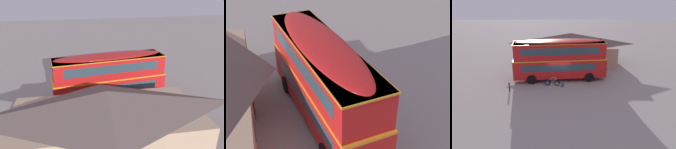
% 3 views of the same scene
% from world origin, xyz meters
% --- Properties ---
extents(ground_plane, '(120.00, 120.00, 0.00)m').
position_xyz_m(ground_plane, '(0.00, 0.00, 0.00)').
color(ground_plane, gray).
extents(double_decker_bus, '(10.90, 3.51, 4.79)m').
position_xyz_m(double_decker_bus, '(0.03, 0.69, 2.65)').
color(double_decker_bus, black).
rests_on(double_decker_bus, ground).
extents(touring_bicycle, '(1.73, 0.46, 1.04)m').
position_xyz_m(touring_bicycle, '(-0.89, -1.29, 0.37)').
color(touring_bicycle, black).
rests_on(touring_bicycle, ground).
extents(backpack_on_ground, '(0.27, 0.33, 0.59)m').
position_xyz_m(backpack_on_ground, '(0.33, -1.65, 0.30)').
color(backpack_on_ground, '#2D4C7A').
rests_on(backpack_on_ground, ground).
extents(water_bottle_clear_plastic, '(0.07, 0.07, 0.25)m').
position_xyz_m(water_bottle_clear_plastic, '(-1.05, -1.87, 0.12)').
color(water_bottle_clear_plastic, silver).
rests_on(water_bottle_clear_plastic, ground).
extents(pub_building, '(13.26, 6.92, 4.37)m').
position_xyz_m(pub_building, '(1.59, 7.35, 2.23)').
color(pub_building, tan).
rests_on(pub_building, ground).
extents(kerb_bollard, '(0.16, 0.16, 0.97)m').
position_xyz_m(kerb_bollard, '(-5.28, -2.76, 0.50)').
color(kerb_bollard, '#333338').
rests_on(kerb_bollard, ground).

